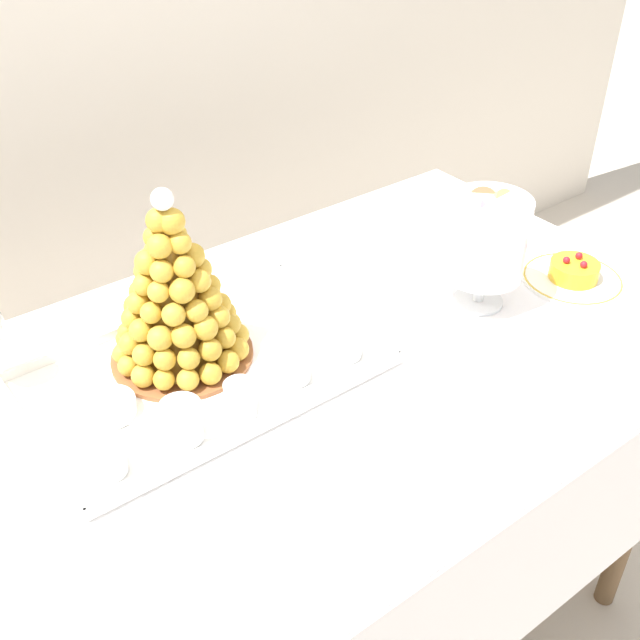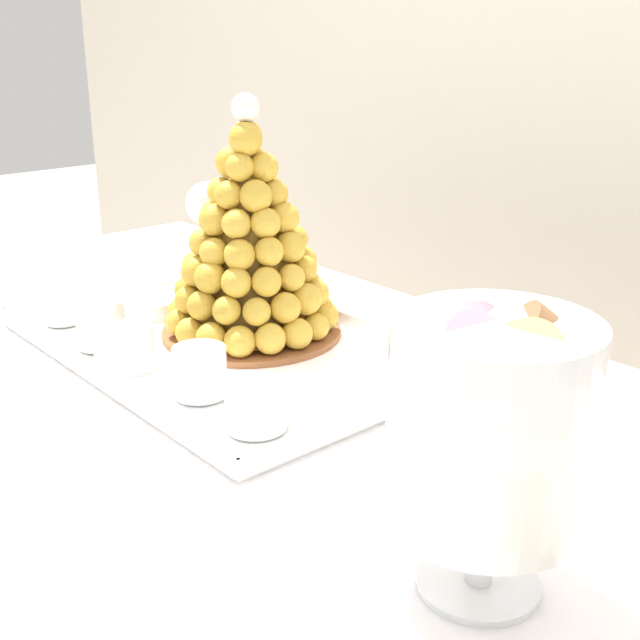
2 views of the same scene
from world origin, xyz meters
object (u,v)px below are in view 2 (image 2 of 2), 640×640
(serving_tray, at_px, (223,347))
(macaron_goblet, at_px, (491,425))
(croquembouche, at_px, (250,245))
(dessert_cup_mid_left, at_px, (101,325))
(wine_glass, at_px, (208,208))
(dessert_cup_right, at_px, (256,407))
(dessert_cup_centre, at_px, (133,349))
(creme_brulee_ramekin, at_px, (154,305))
(dessert_cup_left, at_px, (62,307))
(dessert_cup_mid_right, at_px, (201,374))

(serving_tray, bearing_deg, macaron_goblet, -13.56)
(croquembouche, relative_size, dessert_cup_mid_left, 4.97)
(wine_glass, bearing_deg, serving_tray, -31.20)
(dessert_cup_mid_left, height_order, dessert_cup_right, dessert_cup_mid_left)
(dessert_cup_centre, height_order, macaron_goblet, macaron_goblet)
(creme_brulee_ramekin, xyz_separation_m, wine_glass, (-0.11, 0.17, 0.09))
(dessert_cup_left, distance_m, macaron_goblet, 0.73)
(croquembouche, xyz_separation_m, creme_brulee_ramekin, (-0.15, -0.05, -0.11))
(dessert_cup_left, xyz_separation_m, dessert_cup_right, (0.42, 0.01, 0.00))
(serving_tray, bearing_deg, creme_brulee_ramekin, -179.14)
(serving_tray, bearing_deg, dessert_cup_centre, -91.83)
(dessert_cup_centre, bearing_deg, dessert_cup_right, 5.42)
(dessert_cup_right, bearing_deg, serving_tray, 153.84)
(dessert_cup_mid_right, xyz_separation_m, macaron_goblet, (0.40, -0.02, 0.10))
(croquembouche, relative_size, dessert_cup_mid_right, 5.18)
(dessert_cup_centre, bearing_deg, dessert_cup_mid_right, 10.56)
(dessert_cup_mid_left, bearing_deg, creme_brulee_ramekin, 119.90)
(serving_tray, xyz_separation_m, macaron_goblet, (0.51, -0.12, 0.13))
(serving_tray, xyz_separation_m, dessert_cup_left, (-0.21, -0.11, 0.02))
(dessert_cup_mid_left, relative_size, dessert_cup_centre, 1.10)
(serving_tray, height_order, dessert_cup_centre, dessert_cup_centre)
(croquembouche, height_order, dessert_cup_right, croquembouche)
(serving_tray, bearing_deg, dessert_cup_left, -151.94)
(croquembouche, distance_m, dessert_cup_centre, 0.20)
(croquembouche, xyz_separation_m, dessert_cup_centre, (0.00, -0.17, -0.09))
(croquembouche, relative_size, macaron_goblet, 1.34)
(croquembouche, xyz_separation_m, dessert_cup_mid_right, (0.11, -0.15, -0.09))
(croquembouche, bearing_deg, dessert_cup_centre, -88.92)
(dessert_cup_mid_left, bearing_deg, macaron_goblet, -0.83)
(croquembouche, relative_size, dessert_cup_right, 4.88)
(dessert_cup_centre, height_order, dessert_cup_mid_right, dessert_cup_centre)
(dessert_cup_mid_left, relative_size, dessert_cup_right, 0.98)
(dessert_cup_left, relative_size, dessert_cup_right, 0.78)
(croquembouche, distance_m, dessert_cup_right, 0.28)
(croquembouche, relative_size, dessert_cup_left, 6.21)
(dessert_cup_mid_right, distance_m, wine_glass, 0.47)
(wine_glass, bearing_deg, dessert_cup_mid_left, -57.89)
(dessert_cup_left, relative_size, dessert_cup_mid_left, 0.80)
(macaron_goblet, relative_size, wine_glass, 1.45)
(serving_tray, distance_m, dessert_cup_mid_right, 0.15)
(serving_tray, xyz_separation_m, croquembouche, (-0.01, 0.05, 0.12))
(dessert_cup_right, xyz_separation_m, wine_glass, (-0.48, 0.27, 0.08))
(croquembouche, bearing_deg, macaron_goblet, -18.74)
(dessert_cup_mid_left, distance_m, dessert_cup_mid_right, 0.21)
(dessert_cup_centre, bearing_deg, creme_brulee_ramekin, 142.95)
(dessert_cup_left, bearing_deg, dessert_cup_centre, -2.39)
(croquembouche, xyz_separation_m, dessert_cup_left, (-0.20, -0.17, -0.10))
(croquembouche, xyz_separation_m, dessert_cup_mid_left, (-0.09, -0.17, -0.09))
(dessert_cup_centre, xyz_separation_m, creme_brulee_ramekin, (-0.16, 0.12, -0.01))
(wine_glass, bearing_deg, croquembouche, -23.06)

